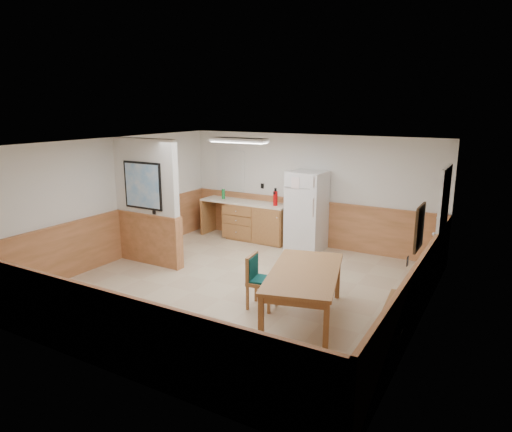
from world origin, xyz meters
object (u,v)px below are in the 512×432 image
Objects in this scene: dining_table at (304,277)px; dining_bench at (395,318)px; fire_extinguisher at (275,198)px; refrigerator at (307,211)px; soap_bottle at (223,194)px; dining_chair at (257,277)px.

dining_bench is at bearing -16.32° from dining_table.
dining_table is 1.37m from dining_bench.
dining_bench is at bearing -52.53° from fire_extinguisher.
dining_table is at bearing -64.39° from refrigerator.
dining_bench is 3.77× the size of fire_extinguisher.
soap_bottle is at bearing 122.59° from dining_table.
soap_bottle is at bearing -179.00° from refrigerator.
dining_bench is at bearing -33.62° from soap_bottle.
dining_bench is 1.78× the size of dining_chair.
dining_bench is at bearing -47.51° from refrigerator.
dining_chair is at bearing 162.67° from dining_table.
dining_chair is at bearing 173.63° from dining_bench.
refrigerator reaches higher than dining_table.
fire_extinguisher is 1.67× the size of soap_bottle.
refrigerator is 0.81× the size of dining_table.
dining_bench is 6.30× the size of soap_bottle.
dining_chair is 3.47m from fire_extinguisher.
fire_extinguisher is at bearing 108.55° from dining_table.
dining_table is 1.41× the size of dining_bench.
refrigerator reaches higher than fire_extinguisher.
dining_table is 8.88× the size of soap_bottle.
refrigerator is 7.23× the size of soap_bottle.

